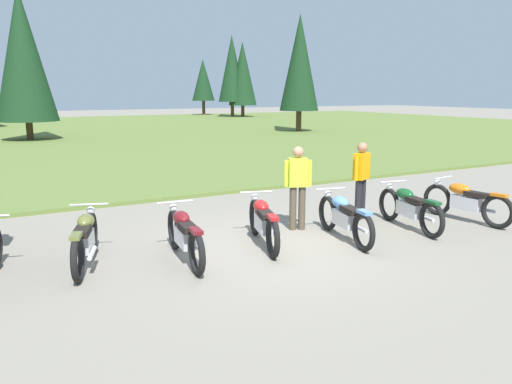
{
  "coord_description": "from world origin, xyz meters",
  "views": [
    {
      "loc": [
        -4.27,
        -7.23,
        2.71
      ],
      "look_at": [
        0.0,
        0.6,
        0.9
      ],
      "focal_mm": 34.72,
      "sensor_mm": 36.0,
      "label": 1
    }
  ],
  "objects_px": {
    "motorcycle_olive": "(85,239)",
    "motorcycle_british_green": "(409,207)",
    "motorcycle_red": "(263,221)",
    "motorcycle_orange": "(466,201)",
    "rider_in_hivis_vest": "(298,183)",
    "motorcycle_maroon": "(184,235)",
    "rider_with_back_turned": "(361,176)",
    "motorcycle_sky_blue": "(344,217)"
  },
  "relations": [
    {
      "from": "motorcycle_british_green",
      "to": "motorcycle_olive",
      "type": "bearing_deg",
      "value": 171.99
    },
    {
      "from": "motorcycle_red",
      "to": "motorcycle_orange",
      "type": "height_order",
      "value": "same"
    },
    {
      "from": "motorcycle_maroon",
      "to": "rider_in_hivis_vest",
      "type": "relative_size",
      "value": 1.26
    },
    {
      "from": "motorcycle_olive",
      "to": "rider_with_back_turned",
      "type": "bearing_deg",
      "value": 1.93
    },
    {
      "from": "motorcycle_maroon",
      "to": "motorcycle_british_green",
      "type": "xyz_separation_m",
      "value": [
        4.65,
        -0.32,
        0.0
      ]
    },
    {
      "from": "motorcycle_olive",
      "to": "motorcycle_sky_blue",
      "type": "bearing_deg",
      "value": -10.73
    },
    {
      "from": "motorcycle_orange",
      "to": "rider_in_hivis_vest",
      "type": "relative_size",
      "value": 1.26
    },
    {
      "from": "motorcycle_maroon",
      "to": "motorcycle_red",
      "type": "distance_m",
      "value": 1.54
    },
    {
      "from": "motorcycle_british_green",
      "to": "rider_with_back_turned",
      "type": "height_order",
      "value": "rider_with_back_turned"
    },
    {
      "from": "motorcycle_maroon",
      "to": "motorcycle_red",
      "type": "height_order",
      "value": "same"
    },
    {
      "from": "motorcycle_red",
      "to": "rider_with_back_turned",
      "type": "height_order",
      "value": "rider_with_back_turned"
    },
    {
      "from": "motorcycle_sky_blue",
      "to": "motorcycle_maroon",
      "type": "bearing_deg",
      "value": 174.07
    },
    {
      "from": "motorcycle_olive",
      "to": "motorcycle_red",
      "type": "relative_size",
      "value": 0.99
    },
    {
      "from": "motorcycle_maroon",
      "to": "rider_in_hivis_vest",
      "type": "bearing_deg",
      "value": 14.57
    },
    {
      "from": "motorcycle_maroon",
      "to": "rider_with_back_turned",
      "type": "distance_m",
      "value": 4.37
    },
    {
      "from": "motorcycle_orange",
      "to": "motorcycle_british_green",
      "type": "bearing_deg",
      "value": 174.09
    },
    {
      "from": "motorcycle_red",
      "to": "motorcycle_maroon",
      "type": "bearing_deg",
      "value": -175.67
    },
    {
      "from": "motorcycle_sky_blue",
      "to": "rider_with_back_turned",
      "type": "relative_size",
      "value": 1.25
    },
    {
      "from": "motorcycle_british_green",
      "to": "rider_in_hivis_vest",
      "type": "distance_m",
      "value": 2.31
    },
    {
      "from": "motorcycle_sky_blue",
      "to": "motorcycle_orange",
      "type": "relative_size",
      "value": 0.99
    },
    {
      "from": "motorcycle_olive",
      "to": "rider_with_back_turned",
      "type": "height_order",
      "value": "rider_with_back_turned"
    },
    {
      "from": "motorcycle_red",
      "to": "motorcycle_british_green",
      "type": "distance_m",
      "value": 3.15
    },
    {
      "from": "rider_with_back_turned",
      "to": "motorcycle_orange",
      "type": "bearing_deg",
      "value": -33.03
    },
    {
      "from": "rider_in_hivis_vest",
      "to": "motorcycle_british_green",
      "type": "bearing_deg",
      "value": -26.63
    },
    {
      "from": "motorcycle_olive",
      "to": "motorcycle_orange",
      "type": "bearing_deg",
      "value": -7.6
    },
    {
      "from": "motorcycle_red",
      "to": "rider_with_back_turned",
      "type": "bearing_deg",
      "value": 12.56
    },
    {
      "from": "motorcycle_sky_blue",
      "to": "motorcycle_british_green",
      "type": "xyz_separation_m",
      "value": [
        1.63,
        -0.01,
        0.0
      ]
    },
    {
      "from": "motorcycle_olive",
      "to": "motorcycle_maroon",
      "type": "bearing_deg",
      "value": -20.16
    },
    {
      "from": "motorcycle_olive",
      "to": "motorcycle_sky_blue",
      "type": "distance_m",
      "value": 4.55
    },
    {
      "from": "motorcycle_red",
      "to": "rider_in_hivis_vest",
      "type": "bearing_deg",
      "value": 27.3
    },
    {
      "from": "motorcycle_olive",
      "to": "rider_with_back_turned",
      "type": "xyz_separation_m",
      "value": [
        5.73,
        0.19,
        0.51
      ]
    },
    {
      "from": "motorcycle_maroon",
      "to": "motorcycle_british_green",
      "type": "height_order",
      "value": "same"
    },
    {
      "from": "motorcycle_olive",
      "to": "motorcycle_maroon",
      "type": "xyz_separation_m",
      "value": [
        1.45,
        -0.53,
        0.0
      ]
    },
    {
      "from": "motorcycle_sky_blue",
      "to": "motorcycle_british_green",
      "type": "distance_m",
      "value": 1.63
    },
    {
      "from": "motorcycle_sky_blue",
      "to": "motorcycle_orange",
      "type": "bearing_deg",
      "value": -3.02
    },
    {
      "from": "motorcycle_olive",
      "to": "motorcycle_british_green",
      "type": "distance_m",
      "value": 6.16
    },
    {
      "from": "motorcycle_maroon",
      "to": "rider_in_hivis_vest",
      "type": "distance_m",
      "value": 2.77
    },
    {
      "from": "rider_with_back_turned",
      "to": "motorcycle_british_green",
      "type": "bearing_deg",
      "value": -70.59
    },
    {
      "from": "motorcycle_red",
      "to": "motorcycle_orange",
      "type": "bearing_deg",
      "value": -7.36
    },
    {
      "from": "motorcycle_british_green",
      "to": "rider_with_back_turned",
      "type": "bearing_deg",
      "value": 109.41
    },
    {
      "from": "motorcycle_olive",
      "to": "motorcycle_british_green",
      "type": "xyz_separation_m",
      "value": [
        6.1,
        -0.86,
        0.0
      ]
    },
    {
      "from": "motorcycle_british_green",
      "to": "rider_with_back_turned",
      "type": "xyz_separation_m",
      "value": [
        -0.37,
        1.05,
        0.51
      ]
    }
  ]
}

